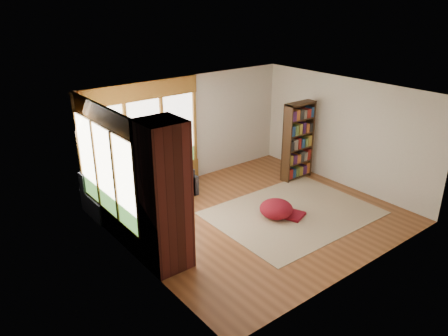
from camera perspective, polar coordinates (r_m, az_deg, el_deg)
floor at (r=9.32m, az=4.29°, el=-6.22°), size 5.50×5.50×0.00m
ceiling at (r=8.40m, az=4.79°, el=9.57°), size 5.50×5.50×0.00m
wall_back at (r=10.64m, az=-4.62°, el=5.05°), size 5.50×0.04×2.60m
wall_front at (r=7.30m, az=17.91°, el=-4.33°), size 5.50×0.04×2.60m
wall_left at (r=7.33m, az=-11.58°, el=-3.52°), size 0.04×5.00×2.60m
wall_right at (r=10.74m, az=15.46°, el=4.47°), size 0.04×5.00×2.60m
windows_back at (r=10.02m, az=-10.25°, el=3.97°), size 2.82×0.10×1.90m
windows_left at (r=8.33m, az=-15.22°, el=-0.28°), size 0.10×2.62×1.90m
roller_blind at (r=8.94m, az=-17.46°, el=3.74°), size 0.03×0.72×0.90m
brick_chimney at (r=7.20m, az=-7.82°, el=-3.77°), size 0.70×0.70×2.60m
sectional_sofa at (r=9.45m, az=-11.58°, el=-4.14°), size 2.20×2.20×0.80m
area_rug at (r=9.50m, az=8.96°, el=-5.81°), size 3.38×2.60×0.01m
bookshelf at (r=10.91m, az=9.65°, el=3.46°), size 0.84×0.28×1.95m
pouf at (r=9.21m, az=6.84°, el=-5.26°), size 0.70×0.70×0.38m
dog_tan at (r=9.31m, az=-10.18°, el=-1.07°), size 1.05×1.05×0.52m
dog_brindle at (r=8.94m, az=-10.06°, el=-2.32°), size 0.71×0.93×0.46m
throw_pillows at (r=9.40m, az=-12.00°, el=-1.31°), size 1.98×1.68×0.45m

